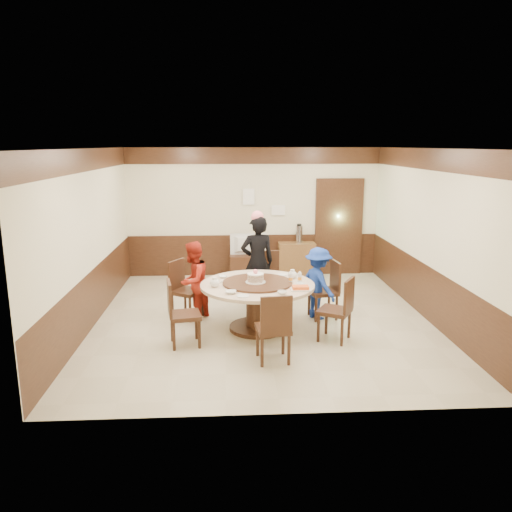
{
  "coord_description": "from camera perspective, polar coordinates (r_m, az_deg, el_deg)",
  "views": [
    {
      "loc": [
        -0.56,
        -7.89,
        2.86
      ],
      "look_at": [
        -0.11,
        -0.04,
        1.1
      ],
      "focal_mm": 35.0,
      "sensor_mm": 36.0,
      "label": 1
    }
  ],
  "objects": [
    {
      "name": "chair_4",
      "position": [
        6.77,
        1.99,
        -9.54
      ],
      "size": [
        0.48,
        0.49,
        0.97
      ],
      "rotation": [
        0.0,
        0.0,
        6.39
      ],
      "color": "#361D11",
      "rests_on": "ground"
    },
    {
      "name": "banquet_table",
      "position": [
        7.81,
        0.17,
        -4.7
      ],
      "size": [
        1.77,
        1.77,
        0.78
      ],
      "color": "#361D11",
      "rests_on": "ground"
    },
    {
      "name": "person_standing",
      "position": [
        8.83,
        0.16,
        -0.7
      ],
      "size": [
        0.67,
        0.51,
        1.65
      ],
      "primitive_type": "imported",
      "rotation": [
        0.0,
        0.0,
        3.34
      ],
      "color": "black",
      "rests_on": "ground"
    },
    {
      "name": "bowl_1",
      "position": [
        7.23,
        3.0,
        -4.19
      ],
      "size": [
        0.14,
        0.14,
        0.04
      ],
      "primitive_type": "imported",
      "color": "white",
      "rests_on": "banquet_table"
    },
    {
      "name": "room",
      "position": [
        8.12,
        0.84,
        -0.05
      ],
      "size": [
        6.0,
        6.04,
        2.84
      ],
      "color": "#BFB699",
      "rests_on": "ground"
    },
    {
      "name": "television",
      "position": [
        10.86,
        -0.81,
        1.33
      ],
      "size": [
        0.81,
        0.15,
        0.46
      ],
      "primitive_type": "imported",
      "rotation": [
        0.0,
        0.0,
        3.2
      ],
      "color": "gray",
      "rests_on": "tv_stand"
    },
    {
      "name": "chair_1",
      "position": [
        9.06,
        1.47,
        -3.75
      ],
      "size": [
        0.46,
        0.47,
        0.97
      ],
      "rotation": [
        0.0,
        0.0,
        3.19
      ],
      "color": "#361D11",
      "rests_on": "ground"
    },
    {
      "name": "person_red",
      "position": [
        8.29,
        -7.19,
        -2.87
      ],
      "size": [
        0.73,
        0.8,
        1.32
      ],
      "primitive_type": "imported",
      "rotation": [
        0.0,
        0.0,
        4.26
      ],
      "color": "#A22315",
      "rests_on": "ground"
    },
    {
      "name": "chair_5",
      "position": [
        7.56,
        9.09,
        -7.3
      ],
      "size": [
        0.6,
        0.6,
        0.97
      ],
      "rotation": [
        0.0,
        0.0,
        7.33
      ],
      "color": "#361D11",
      "rests_on": "ground"
    },
    {
      "name": "teapot_right",
      "position": [
        8.06,
        4.18,
        -2.14
      ],
      "size": [
        0.17,
        0.15,
        0.13
      ],
      "primitive_type": "ellipsoid",
      "color": "white",
      "rests_on": "banquet_table"
    },
    {
      "name": "saucer_far",
      "position": [
        8.27,
        3.08,
        -2.14
      ],
      "size": [
        0.18,
        0.18,
        0.01
      ],
      "primitive_type": "cylinder",
      "color": "white",
      "rests_on": "banquet_table"
    },
    {
      "name": "bowl_0",
      "position": [
        8.1,
        -3.79,
        -2.37
      ],
      "size": [
        0.14,
        0.14,
        0.03
      ],
      "primitive_type": "imported",
      "color": "white",
      "rests_on": "banquet_table"
    },
    {
      "name": "thermos",
      "position": [
        10.95,
        4.94,
        2.49
      ],
      "size": [
        0.15,
        0.15,
        0.38
      ],
      "primitive_type": "cylinder",
      "color": "silver",
      "rests_on": "side_cabinet"
    },
    {
      "name": "bowl_2",
      "position": [
        7.25,
        -2.9,
        -4.14
      ],
      "size": [
        0.16,
        0.16,
        0.04
      ],
      "primitive_type": "imported",
      "color": "white",
      "rests_on": "banquet_table"
    },
    {
      "name": "teapot_left",
      "position": [
        7.59,
        -4.76,
        -3.1
      ],
      "size": [
        0.17,
        0.15,
        0.13
      ],
      "primitive_type": "ellipsoid",
      "color": "white",
      "rests_on": "banquet_table"
    },
    {
      "name": "chair_0",
      "position": [
        8.49,
        7.79,
        -5.02
      ],
      "size": [
        0.51,
        0.51,
        0.97
      ],
      "rotation": [
        0.0,
        0.0,
        1.73
      ],
      "color": "#361D11",
      "rests_on": "ground"
    },
    {
      "name": "bottle_1",
      "position": [
        7.81,
        5.03,
        -2.5
      ],
      "size": [
        0.06,
        0.06,
        0.16
      ],
      "primitive_type": "cylinder",
      "color": "silver",
      "rests_on": "banquet_table"
    },
    {
      "name": "chair_2",
      "position": [
        8.51,
        -7.97,
        -4.96
      ],
      "size": [
        0.61,
        0.6,
        0.97
      ],
      "rotation": [
        0.0,
        0.0,
        4.16
      ],
      "color": "#361D11",
      "rests_on": "ground"
    },
    {
      "name": "tv_stand",
      "position": [
        10.96,
        -0.8,
        -1.14
      ],
      "size": [
        0.85,
        0.45,
        0.5
      ],
      "primitive_type": "cube",
      "color": "#361D11",
      "rests_on": "ground"
    },
    {
      "name": "birthday_cake",
      "position": [
        7.69,
        -0.06,
        -2.5
      ],
      "size": [
        0.31,
        0.31,
        0.21
      ],
      "color": "white",
      "rests_on": "banquet_table"
    },
    {
      "name": "person_blue",
      "position": [
        8.35,
        7.12,
        -3.13
      ],
      "size": [
        0.75,
        0.9,
        1.21
      ],
      "primitive_type": "imported",
      "rotation": [
        0.0,
        0.0,
        2.04
      ],
      "color": "navy",
      "rests_on": "ground"
    },
    {
      "name": "notice_right",
      "position": [
        10.99,
        2.57,
        5.25
      ],
      "size": [
        0.3,
        0.0,
        0.22
      ],
      "primitive_type": "cube",
      "color": "white",
      "rests_on": "room"
    },
    {
      "name": "side_cabinet",
      "position": [
        11.06,
        4.65,
        -0.4
      ],
      "size": [
        0.8,
        0.4,
        0.75
      ],
      "primitive_type": "cube",
      "color": "brown",
      "rests_on": "ground"
    },
    {
      "name": "bowl_3",
      "position": [
        7.66,
        5.1,
        -3.25
      ],
      "size": [
        0.14,
        0.14,
        0.04
      ],
      "primitive_type": "imported",
      "color": "white",
      "rests_on": "banquet_table"
    },
    {
      "name": "chair_3",
      "position": [
        7.37,
        -8.27,
        -7.81
      ],
      "size": [
        0.52,
        0.51,
        0.97
      ],
      "rotation": [
        0.0,
        0.0,
        4.89
      ],
      "color": "#361D11",
      "rests_on": "ground"
    },
    {
      "name": "bottle_0",
      "position": [
        7.77,
        3.98,
        -2.55
      ],
      "size": [
        0.06,
        0.06,
        0.16
      ],
      "primitive_type": "cylinder",
      "color": "silver",
      "rests_on": "banquet_table"
    },
    {
      "name": "shrimp_platter",
      "position": [
        7.44,
        5.11,
        -3.69
      ],
      "size": [
        0.3,
        0.2,
        0.06
      ],
      "color": "white",
      "rests_on": "banquet_table"
    },
    {
      "name": "saucer_near",
      "position": [
        7.12,
        -1.53,
        -4.58
      ],
      "size": [
        0.18,
        0.18,
        0.01
      ],
      "primitive_type": "cylinder",
      "color": "white",
      "rests_on": "banquet_table"
    },
    {
      "name": "bowl_4",
      "position": [
        7.85,
        -4.72,
        -2.89
      ],
      "size": [
        0.15,
        0.15,
        0.04
      ],
      "primitive_type": "imported",
      "color": "white",
      "rests_on": "banquet_table"
    },
    {
      "name": "notice_left",
      "position": [
        10.91,
        -0.84,
        6.79
      ],
      "size": [
        0.25,
        0.0,
        0.35
      ],
      "primitive_type": "cube",
      "color": "white",
      "rests_on": "room"
    }
  ]
}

